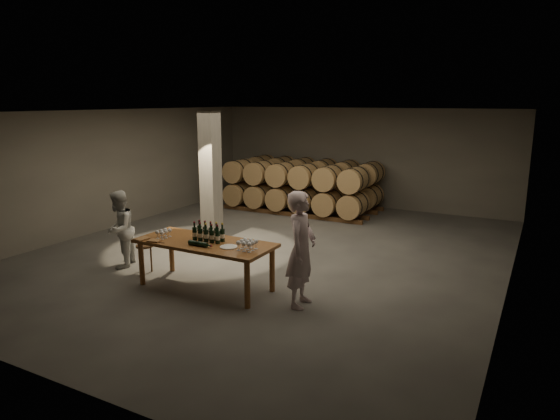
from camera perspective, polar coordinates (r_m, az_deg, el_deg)
The scene contains 15 objects.
room at distance 12.32m, azimuth -7.92°, elevation 3.73°, with size 12.00×12.00×12.00m.
tasting_table at distance 9.33m, azimuth -8.57°, elevation -4.19°, with size 2.60×1.10×0.90m.
barrel_stack_back at distance 16.50m, azimuth 3.71°, elevation 3.32°, with size 4.70×0.95×1.57m.
barrel_stack_front at distance 15.26m, azimuth 1.52°, elevation 2.58°, with size 4.70×0.95×1.57m.
bottle_cluster at distance 9.31m, azimuth -8.18°, elevation -2.75°, with size 0.61×0.24×0.35m.
lying_bottles at distance 9.02m, azimuth -9.29°, elevation -3.83°, with size 0.49×0.09×0.09m.
glass_cluster_left at distance 9.68m, azimuth -13.17°, elevation -2.42°, with size 0.19×0.30×0.16m.
glass_cluster_right at distance 8.69m, azimuth -3.77°, elevation -3.74°, with size 0.31×0.31×0.18m.
plate at distance 8.89m, azimuth -5.89°, elevation -4.21°, with size 0.31×0.31×0.02m, color white.
notebook_near at distance 9.49m, azimuth -14.16°, elevation -3.41°, with size 0.23×0.18×0.03m, color #946236.
notebook_corner at distance 9.69m, azimuth -15.50°, elevation -3.17°, with size 0.21×0.27×0.02m, color #946236.
pen at distance 9.36m, azimuth -13.39°, elevation -3.65°, with size 0.01×0.01×0.13m, color black.
stool at distance 10.51m, azimuth -15.20°, elevation -4.43°, with size 0.35×0.35×0.58m.
person_man at distance 8.41m, azimuth 2.44°, elevation -4.52°, with size 0.73×0.48×1.99m, color beige.
person_woman at distance 10.93m, azimuth -17.88°, elevation -2.10°, with size 0.79×0.62×1.63m, color silver.
Camera 1 is at (5.40, -9.63, 3.46)m, focal length 32.00 mm.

